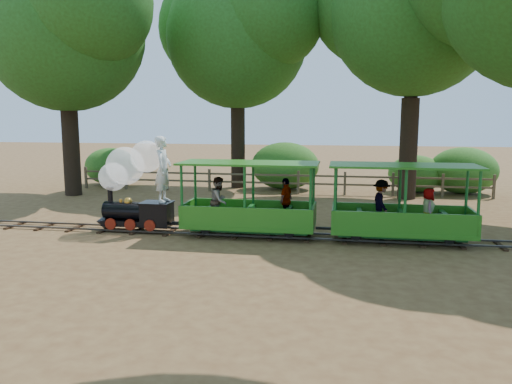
% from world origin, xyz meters
% --- Properties ---
extents(ground, '(90.00, 90.00, 0.00)m').
position_xyz_m(ground, '(0.00, 0.00, 0.00)').
color(ground, olive).
rests_on(ground, ground).
extents(track, '(22.00, 1.00, 0.10)m').
position_xyz_m(track, '(0.00, 0.00, 0.07)').
color(track, '#3F3D3A').
rests_on(track, ground).
extents(locomotive, '(2.36, 1.11, 2.85)m').
position_xyz_m(locomotive, '(-3.07, 0.08, 1.57)').
color(locomotive, black).
rests_on(locomotive, ground).
extents(carriage_front, '(3.84, 1.57, 2.00)m').
position_xyz_m(carriage_front, '(0.32, -0.03, 0.84)').
color(carriage_front, '#2A781A').
rests_on(carriage_front, track).
extents(carriage_rear, '(3.84, 1.57, 2.00)m').
position_xyz_m(carriage_rear, '(4.43, 0.04, 0.83)').
color(carriage_rear, '#2A781A').
rests_on(carriage_rear, track).
extents(oak_nw, '(8.23, 7.24, 10.12)m').
position_xyz_m(oak_nw, '(-8.53, 6.09, 7.16)').
color(oak_nw, '#2D2116').
rests_on(oak_nw, ground).
extents(oak_nc, '(8.09, 7.12, 10.16)m').
position_xyz_m(oak_nc, '(-2.03, 9.59, 7.25)').
color(oak_nc, '#2D2116').
rests_on(oak_nc, ground).
extents(oak_ne, '(8.22, 7.23, 10.68)m').
position_xyz_m(oak_ne, '(5.47, 7.59, 7.72)').
color(oak_ne, '#2D2116').
rests_on(oak_ne, ground).
extents(fence, '(18.10, 0.10, 1.00)m').
position_xyz_m(fence, '(0.00, 8.00, 0.58)').
color(fence, brown).
rests_on(fence, ground).
extents(shrub_west, '(2.62, 2.02, 1.82)m').
position_xyz_m(shrub_west, '(-8.36, 9.30, 0.91)').
color(shrub_west, '#2D6B1E').
rests_on(shrub_west, ground).
extents(shrub_mid_w, '(3.14, 2.41, 2.17)m').
position_xyz_m(shrub_mid_w, '(0.25, 9.30, 1.09)').
color(shrub_mid_w, '#2D6B1E').
rests_on(shrub_mid_w, ground).
extents(shrub_mid_e, '(2.39, 1.84, 1.65)m').
position_xyz_m(shrub_mid_e, '(6.07, 9.30, 0.83)').
color(shrub_mid_e, '#2D6B1E').
rests_on(shrub_mid_e, ground).
extents(shrub_east, '(2.93, 2.25, 2.03)m').
position_xyz_m(shrub_east, '(8.07, 9.30, 1.01)').
color(shrub_east, '#2D6B1E').
rests_on(shrub_east, ground).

